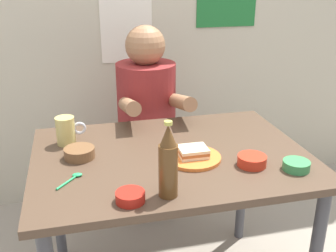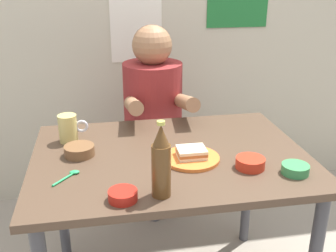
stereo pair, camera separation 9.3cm
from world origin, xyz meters
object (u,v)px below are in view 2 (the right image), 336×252
at_px(sandwich, 191,152).
at_px(beer_bottle, 161,163).
at_px(beer_mug, 69,128).
at_px(dip_bowl_green, 295,169).
at_px(person_seated, 153,101).
at_px(dining_table, 170,174).
at_px(plate_orange, 191,158).
at_px(stool, 154,168).

xyz_separation_m(sandwich, beer_bottle, (-0.16, -0.24, 0.09)).
distance_m(beer_mug, dip_bowl_green, 0.94).
xyz_separation_m(person_seated, beer_bottle, (-0.11, -0.93, 0.09)).
height_order(dining_table, dip_bowl_green, dip_bowl_green).
relative_size(person_seated, plate_orange, 3.27).
xyz_separation_m(beer_bottle, dip_bowl_green, (0.50, 0.06, -0.10)).
distance_m(person_seated, beer_mug, 0.60).
xyz_separation_m(dining_table, beer_mug, (-0.41, 0.20, 0.15)).
xyz_separation_m(stool, person_seated, (0.00, -0.01, 0.42)).
bearing_deg(person_seated, sandwich, -85.76).
relative_size(sandwich, dip_bowl_green, 1.10).
bearing_deg(sandwich, person_seated, 94.24).
bearing_deg(sandwich, beer_mug, 150.59).
bearing_deg(beer_bottle, dip_bowl_green, 6.93).
bearing_deg(dip_bowl_green, beer_mug, 151.72).
bearing_deg(plate_orange, stool, 94.18).
bearing_deg(plate_orange, beer_bottle, -123.71).
height_order(plate_orange, beer_bottle, beer_bottle).
height_order(person_seated, sandwich, person_seated).
height_order(person_seated, beer_bottle, person_seated).
bearing_deg(beer_mug, beer_bottle, -57.64).
height_order(dining_table, beer_mug, beer_mug).
distance_m(plate_orange, beer_bottle, 0.30).
xyz_separation_m(stool, beer_mug, (-0.43, -0.43, 0.45)).
xyz_separation_m(stool, plate_orange, (0.05, -0.70, 0.40)).
relative_size(beer_bottle, dip_bowl_green, 2.62).
height_order(sandwich, beer_bottle, beer_bottle).
height_order(stool, plate_orange, plate_orange).
bearing_deg(beer_bottle, stool, 83.55).
height_order(dining_table, stool, dining_table).
xyz_separation_m(dining_table, person_seated, (0.02, 0.62, 0.12)).
bearing_deg(person_seated, beer_bottle, -96.53).
relative_size(dining_table, dip_bowl_green, 11.00).
distance_m(sandwich, beer_mug, 0.55).
bearing_deg(stool, dip_bowl_green, -65.56).
height_order(stool, sandwich, sandwich).
distance_m(person_seated, sandwich, 0.69).
height_order(stool, dip_bowl_green, dip_bowl_green).
bearing_deg(beer_mug, stool, 45.45).
bearing_deg(sandwich, dip_bowl_green, -26.70).
relative_size(plate_orange, sandwich, 2.00).
xyz_separation_m(stool, beer_bottle, (-0.11, -0.94, 0.51)).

